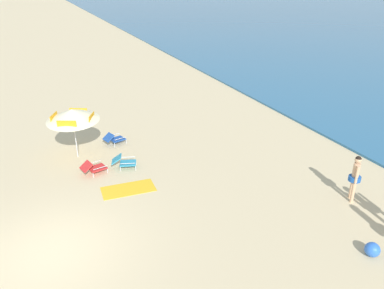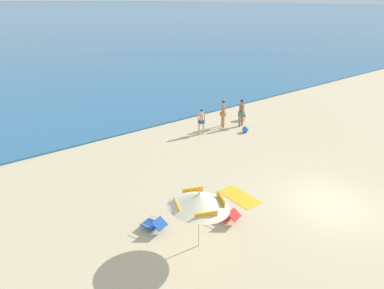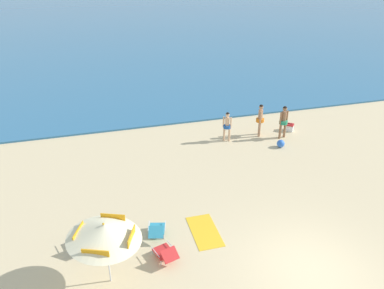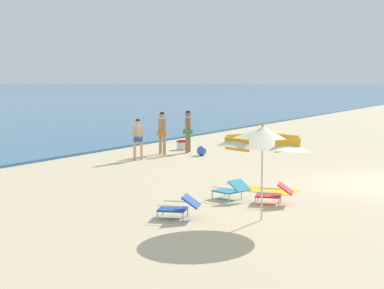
# 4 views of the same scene
# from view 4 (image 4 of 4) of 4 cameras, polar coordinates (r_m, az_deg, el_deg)

# --- Properties ---
(ground_plane) EXTENTS (800.00, 800.00, 0.00)m
(ground_plane) POSITION_cam_4_polar(r_m,az_deg,el_deg) (17.97, 17.93, -3.72)
(ground_plane) COLOR #D1BA8E
(beach_umbrella_striped_main) EXTENTS (2.62, 2.60, 2.13)m
(beach_umbrella_striped_main) POSITION_cam_4_polar(r_m,az_deg,el_deg) (12.59, 6.88, 0.67)
(beach_umbrella_striped_main) COLOR silver
(beach_umbrella_striped_main) RESTS_ON ground
(lounge_chair_under_umbrella) EXTENTS (0.76, 1.01, 0.53)m
(lounge_chair_under_umbrella) POSITION_cam_4_polar(r_m,az_deg,el_deg) (14.54, 8.02, -4.71)
(lounge_chair_under_umbrella) COLOR red
(lounge_chair_under_umbrella) RESTS_ON ground
(lounge_chair_beside_umbrella) EXTENTS (0.75, 1.00, 0.53)m
(lounge_chair_beside_umbrella) POSITION_cam_4_polar(r_m,az_deg,el_deg) (14.95, 3.84, -4.36)
(lounge_chair_beside_umbrella) COLOR teal
(lounge_chair_beside_umbrella) RESTS_ON ground
(lounge_chair_facing_sea) EXTENTS (0.79, 1.02, 0.53)m
(lounge_chair_facing_sea) POSITION_cam_4_polar(r_m,az_deg,el_deg) (12.91, -1.25, -6.05)
(lounge_chair_facing_sea) COLOR #1E4799
(lounge_chair_facing_sea) RESTS_ON ground
(person_standing_near_shore) EXTENTS (0.40, 0.38, 1.57)m
(person_standing_near_shore) POSITION_cam_4_polar(r_m,az_deg,el_deg) (22.34, -5.28, 0.81)
(person_standing_near_shore) COLOR #D8A87F
(person_standing_near_shore) RESTS_ON ground
(person_standing_beside) EXTENTS (0.52, 0.43, 1.77)m
(person_standing_beside) POSITION_cam_4_polar(r_m,az_deg,el_deg) (24.53, -0.39, 1.59)
(person_standing_beside) COLOR #8C6042
(person_standing_beside) RESTS_ON ground
(person_wading_in) EXTENTS (0.43, 0.48, 1.74)m
(person_wading_in) POSITION_cam_4_polar(r_m,az_deg,el_deg) (23.98, -2.92, 1.44)
(person_wading_in) COLOR tan
(person_wading_in) RESTS_ON ground
(cooler_box) EXTENTS (0.60, 0.59, 0.43)m
(cooler_box) POSITION_cam_4_polar(r_m,az_deg,el_deg) (25.68, -0.87, -0.04)
(cooler_box) COLOR white
(cooler_box) RESTS_ON ground
(beach_ball) EXTENTS (0.39, 0.39, 0.39)m
(beach_ball) POSITION_cam_4_polar(r_m,az_deg,el_deg) (23.60, 0.94, -0.62)
(beach_ball) COLOR blue
(beach_ball) RESTS_ON ground
(beach_towel) EXTENTS (0.93, 1.82, 0.01)m
(beach_towel) POSITION_cam_4_polar(r_m,az_deg,el_deg) (16.36, 7.04, -4.40)
(beach_towel) COLOR gold
(beach_towel) RESTS_ON ground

